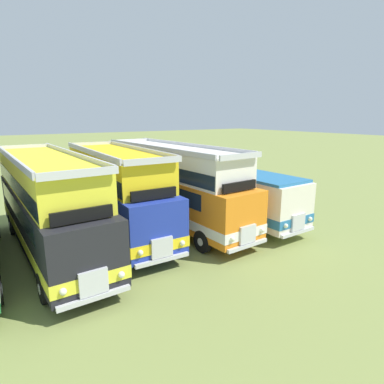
% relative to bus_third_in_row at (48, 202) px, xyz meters
% --- Properties ---
extents(ground_plane, '(200.00, 200.00, 0.00)m').
position_rel_bus_third_in_row_xyz_m(ground_plane, '(1.66, 0.24, -2.36)').
color(ground_plane, olive).
extents(bus_third_in_row, '(2.79, 11.41, 4.52)m').
position_rel_bus_third_in_row_xyz_m(bus_third_in_row, '(0.00, 0.00, 0.00)').
color(bus_third_in_row, black).
rests_on(bus_third_in_row, ground).
extents(bus_fourth_in_row, '(2.88, 9.98, 4.52)m').
position_rel_bus_third_in_row_xyz_m(bus_fourth_in_row, '(3.33, 0.47, -0.01)').
color(bus_fourth_in_row, '#1E339E').
rests_on(bus_fourth_in_row, ground).
extents(bus_fifth_in_row, '(3.03, 11.76, 4.52)m').
position_rel_bus_third_in_row_xyz_m(bus_fifth_in_row, '(6.63, 0.57, 0.00)').
color(bus_fifth_in_row, orange).
rests_on(bus_fifth_in_row, ground).
extents(bus_sixth_in_row, '(2.71, 11.36, 2.99)m').
position_rel_bus_third_in_row_xyz_m(bus_sixth_in_row, '(9.96, 0.20, -0.61)').
color(bus_sixth_in_row, silver).
rests_on(bus_sixth_in_row, ground).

